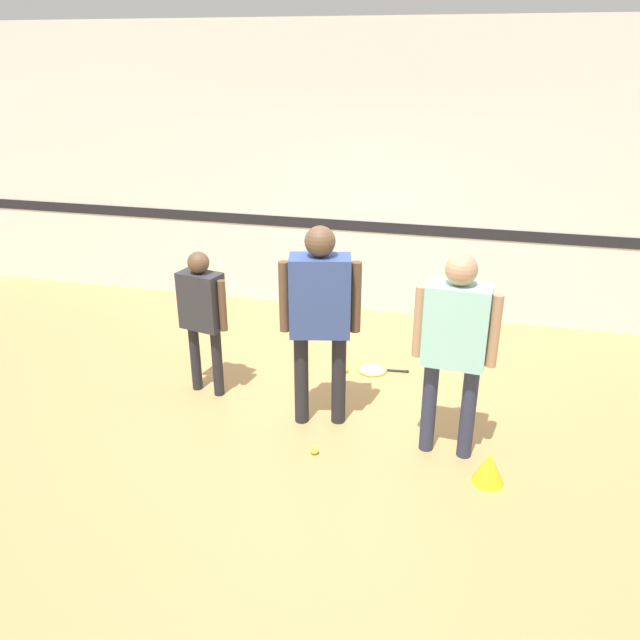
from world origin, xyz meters
name	(u,v)px	position (x,y,z in m)	size (l,w,h in m)	color
ground_plane	(311,417)	(0.00, 0.00, 0.00)	(16.00, 16.00, 0.00)	tan
wall_back	(368,176)	(0.00, 2.53, 1.60)	(16.00, 0.07, 3.20)	silver
person_instructor	(320,306)	(0.09, -0.03, 1.04)	(0.62, 0.36, 1.68)	#232328
person_student_left	(202,308)	(-1.02, 0.21, 0.82)	(0.49, 0.28, 1.33)	#232328
person_student_right	(455,336)	(1.14, -0.22, 0.99)	(0.61, 0.28, 1.60)	#2D334C
racket_spare_on_floor	(374,369)	(0.38, 0.98, 0.01)	(0.52, 0.32, 0.03)	#C6D838
tennis_ball_near_instructor	(314,450)	(0.16, -0.50, 0.03)	(0.07, 0.07, 0.07)	#CCE038
tennis_ball_by_spare_racket	(345,369)	(0.11, 0.86, 0.03)	(0.07, 0.07, 0.07)	#CCE038
training_cone	(489,468)	(1.46, -0.53, 0.12)	(0.23, 0.23, 0.24)	yellow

